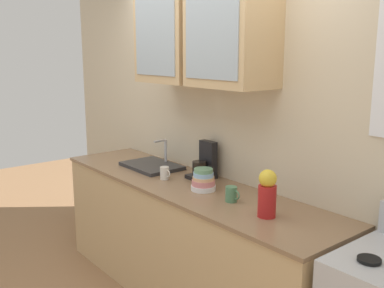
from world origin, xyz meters
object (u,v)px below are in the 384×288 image
object	(u,v)px
bowl_stack	(203,180)
cup_near_sink	(165,173)
vase	(267,193)
cup_near_bowls	(231,194)
sink_faucet	(152,165)
coffee_maker	(204,164)

from	to	relation	value
bowl_stack	cup_near_sink	xyz separation A→B (m)	(-0.40, -0.05, -0.02)
vase	cup_near_sink	distance (m)	1.04
cup_near_bowls	cup_near_sink	bearing A→B (deg)	-177.11
sink_faucet	vase	xyz separation A→B (m)	(1.40, -0.11, 0.13)
cup_near_sink	coffee_maker	size ratio (longest dim) A/B	0.37
coffee_maker	bowl_stack	bearing A→B (deg)	-42.05
bowl_stack	cup_near_bowls	world-z (taller)	bowl_stack
bowl_stack	vase	distance (m)	0.65
bowl_stack	vase	xyz separation A→B (m)	(0.64, -0.04, 0.07)
sink_faucet	vase	distance (m)	1.41
vase	cup_near_bowls	size ratio (longest dim) A/B	2.52
sink_faucet	coffee_maker	distance (m)	0.55
sink_faucet	vase	size ratio (longest dim) A/B	1.72
cup_near_bowls	coffee_maker	world-z (taller)	coffee_maker
vase	cup_near_bowls	xyz separation A→B (m)	(-0.33, 0.02, -0.09)
sink_faucet	bowl_stack	size ratio (longest dim) A/B	2.80
sink_faucet	vase	bearing A→B (deg)	-4.57
sink_faucet	coffee_maker	xyz separation A→B (m)	(0.52, 0.14, 0.09)
vase	cup_near_sink	xyz separation A→B (m)	(-1.04, -0.01, -0.10)
cup_near_sink	coffee_maker	xyz separation A→B (m)	(0.16, 0.27, 0.06)
bowl_stack	cup_near_sink	size ratio (longest dim) A/B	1.67
vase	coffee_maker	distance (m)	0.91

